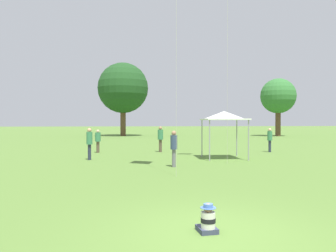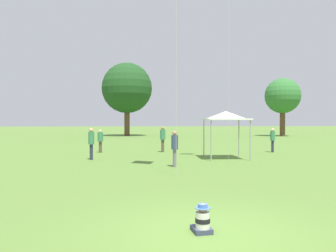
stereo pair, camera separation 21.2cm
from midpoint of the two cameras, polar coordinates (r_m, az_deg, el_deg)
ground_plane at (r=6.85m, az=7.14°, el=-17.98°), size 300.00×300.00×0.00m
seated_toddler at (r=6.77m, az=6.02°, el=-16.01°), size 0.40×0.48×0.59m
person_standing_0 at (r=15.86m, az=0.64°, el=-3.36°), size 0.39×0.39×1.76m
person_standing_1 at (r=23.70m, az=-1.58°, el=-1.90°), size 0.54×0.54×1.86m
person_standing_3 at (r=19.37m, az=-13.83°, el=-2.50°), size 0.39×0.39×1.84m
person_standing_4 at (r=23.77m, az=-12.37°, el=-2.25°), size 0.55×0.55×1.63m
person_standing_5 at (r=24.74m, az=17.07°, el=-1.98°), size 0.48×0.48×1.73m
canopy_tent at (r=19.74m, az=9.44°, el=1.73°), size 2.58×2.58×2.83m
distant_tree_0 at (r=52.69m, az=18.52°, el=4.92°), size 5.32×5.32×8.79m
distant_tree_1 at (r=51.23m, az=-7.96°, el=6.54°), size 7.75×7.75×11.29m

